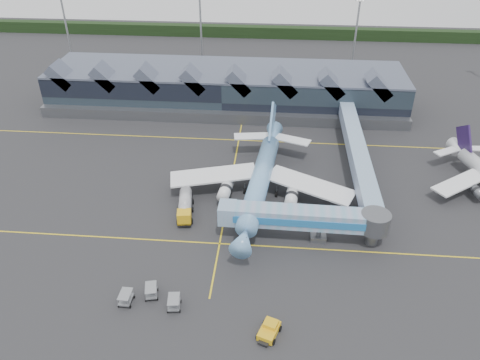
# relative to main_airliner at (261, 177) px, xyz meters

# --- Properties ---
(ground) EXTENTS (260.00, 260.00, 0.00)m
(ground) POSITION_rel_main_airliner_xyz_m (-6.01, -6.89, -3.81)
(ground) COLOR #2A292C
(ground) RESTS_ON ground
(taxi_stripes) EXTENTS (120.00, 60.00, 0.01)m
(taxi_stripes) POSITION_rel_main_airliner_xyz_m (-6.01, 3.11, -3.81)
(taxi_stripes) COLOR yellow
(taxi_stripes) RESTS_ON ground
(tree_line_far) EXTENTS (260.00, 4.00, 4.00)m
(tree_line_far) POSITION_rel_main_airliner_xyz_m (-6.01, 103.11, -1.81)
(tree_line_far) COLOR black
(tree_line_far) RESTS_ON ground
(terminal) EXTENTS (90.00, 22.25, 12.52)m
(terminal) POSITION_rel_main_airliner_xyz_m (-11.08, 40.46, 1.07)
(terminal) COLOR black
(terminal) RESTS_ON ground
(light_masts) EXTENTS (132.40, 42.56, 22.45)m
(light_masts) POSITION_rel_main_airliner_xyz_m (14.99, 55.91, 8.68)
(light_masts) COLOR gray
(light_masts) RESTS_ON ground
(main_airliner) EXTENTS (34.93, 40.39, 12.97)m
(main_airliner) POSITION_rel_main_airliner_xyz_m (0.00, 0.00, 0.00)
(main_airliner) COLOR #5E9ABE
(main_airliner) RESTS_ON ground
(jet_bridge) EXTENTS (27.47, 4.74, 6.08)m
(jet_bridge) POSITION_rel_main_airliner_xyz_m (8.91, -12.46, 0.36)
(jet_bridge) COLOR #75A3C3
(jet_bridge) RESTS_ON ground
(fuel_truck) EXTENTS (3.70, 9.52, 3.16)m
(fuel_truck) POSITION_rel_main_airliner_xyz_m (-13.08, -7.01, -2.04)
(fuel_truck) COLOR black
(fuel_truck) RESTS_ON ground
(pushback_tug) EXTENTS (3.41, 4.32, 1.74)m
(pushback_tug) POSITION_rel_main_airliner_xyz_m (2.65, -32.26, -3.03)
(pushback_tug) COLOR gold
(pushback_tug) RESTS_ON ground
(baggage_carts) EXTENTS (8.68, 4.58, 1.75)m
(baggage_carts) POSITION_rel_main_airliner_xyz_m (-14.16, -28.11, -2.83)
(baggage_carts) COLOR #94979C
(baggage_carts) RESTS_ON ground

